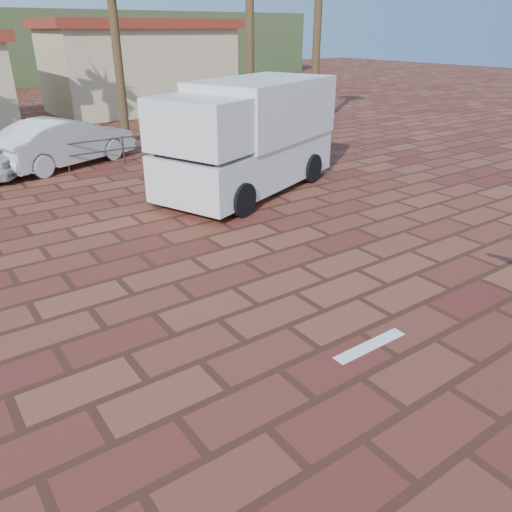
{
  "coord_description": "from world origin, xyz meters",
  "views": [
    {
      "loc": [
        -4.53,
        -5.46,
        4.52
      ],
      "look_at": [
        0.19,
        1.16,
        0.8
      ],
      "focal_mm": 35.0,
      "sensor_mm": 36.0,
      "label": 1
    }
  ],
  "objects": [
    {
      "name": "guardrail",
      "position": [
        0.0,
        12.0,
        0.68
      ],
      "size": [
        24.06,
        0.06,
        1.0
      ],
      "color": "#47494F",
      "rests_on": "ground"
    },
    {
      "name": "street_sign",
      "position": [
        6.87,
        12.0,
        1.6
      ],
      "size": [
        0.46,
        0.17,
        2.29
      ],
      "rotation": [
        0.0,
        0.0,
        0.28
      ],
      "color": "gray",
      "rests_on": "ground"
    },
    {
      "name": "building_east",
      "position": [
        8.0,
        24.0,
        2.54
      ],
      "size": [
        10.6,
        6.6,
        5.0
      ],
      "color": "beige",
      "rests_on": "ground"
    },
    {
      "name": "ground",
      "position": [
        0.0,
        0.0,
        0.0
      ],
      "size": [
        120.0,
        120.0,
        0.0
      ],
      "primitive_type": "plane",
      "color": "brown",
      "rests_on": "ground"
    },
    {
      "name": "paint_stripe",
      "position": [
        0.7,
        -1.2,
        0.0
      ],
      "size": [
        1.4,
        0.22,
        0.01
      ],
      "primitive_type": "cube",
      "color": "white",
      "rests_on": "ground"
    },
    {
      "name": "campervan",
      "position": [
        3.89,
        6.73,
        1.67
      ],
      "size": [
        6.63,
        4.58,
        3.17
      ],
      "rotation": [
        0.0,
        0.0,
        0.37
      ],
      "color": "silver",
      "rests_on": "ground"
    },
    {
      "name": "car_white",
      "position": [
        0.26,
        13.0,
        0.84
      ],
      "size": [
        5.4,
        3.52,
        1.68
      ],
      "primitive_type": "imported",
      "rotation": [
        0.0,
        0.0,
        1.94
      ],
      "color": "silver",
      "rests_on": "ground"
    }
  ]
}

